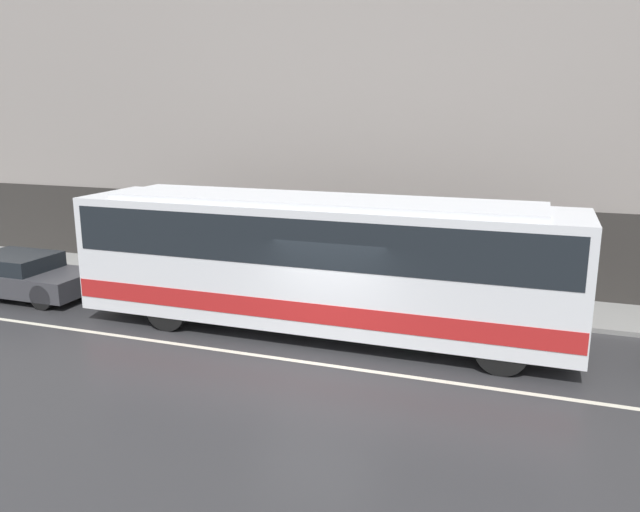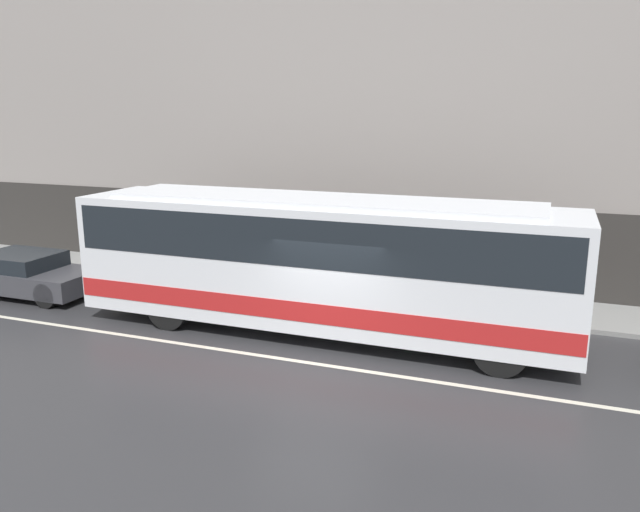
{
  "view_description": "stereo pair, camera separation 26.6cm",
  "coord_description": "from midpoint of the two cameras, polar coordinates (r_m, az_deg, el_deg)",
  "views": [
    {
      "loc": [
        4.14,
        -11.59,
        5.25
      ],
      "look_at": [
        -0.63,
        1.85,
        1.89
      ],
      "focal_mm": 35.0,
      "sensor_mm": 36.0,
      "label": 1
    },
    {
      "loc": [
        4.39,
        -11.5,
        5.25
      ],
      "look_at": [
        -0.63,
        1.85,
        1.89
      ],
      "focal_mm": 35.0,
      "sensor_mm": 36.0,
      "label": 2
    }
  ],
  "objects": [
    {
      "name": "ground_plane",
      "position": [
        13.38,
        -0.67,
        -9.86
      ],
      "size": [
        60.0,
        60.0,
        0.0
      ],
      "primitive_type": "plane",
      "color": "#2D2D30"
    },
    {
      "name": "sidewalk",
      "position": [
        18.05,
        5.05,
        -3.52
      ],
      "size": [
        60.0,
        2.41,
        0.12
      ],
      "color": "gray",
      "rests_on": "ground_plane"
    },
    {
      "name": "building_facade",
      "position": [
        18.6,
        6.44,
        12.29
      ],
      "size": [
        60.0,
        0.35,
        10.3
      ],
      "color": "gray",
      "rests_on": "ground_plane"
    },
    {
      "name": "lane_stripe",
      "position": [
        13.38,
        -0.67,
        -9.85
      ],
      "size": [
        54.0,
        0.14,
        0.01
      ],
      "color": "beige",
      "rests_on": "ground_plane"
    },
    {
      "name": "transit_bus",
      "position": [
        14.67,
        -0.62,
        -0.18
      ],
      "size": [
        11.85,
        2.52,
        3.28
      ],
      "color": "silver",
      "rests_on": "ground_plane"
    },
    {
      "name": "sedan_dark_behind",
      "position": [
        20.0,
        -26.14,
        -1.61
      ],
      "size": [
        4.43,
        1.89,
        1.21
      ],
      "color": "#38383D",
      "rests_on": "ground_plane"
    },
    {
      "name": "pedestrian_waiting",
      "position": [
        18.41,
        7.87,
        -0.8
      ],
      "size": [
        0.36,
        0.36,
        1.53
      ],
      "color": "#1E5933",
      "rests_on": "sidewalk"
    }
  ]
}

